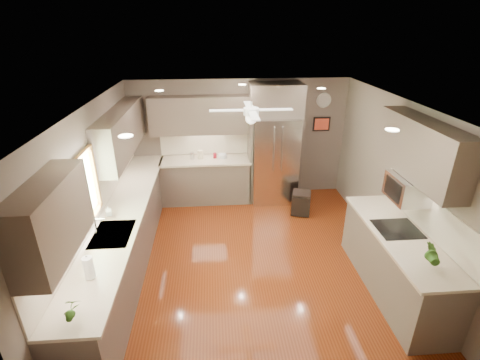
{
  "coord_description": "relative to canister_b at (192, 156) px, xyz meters",
  "views": [
    {
      "loc": [
        -0.55,
        -4.54,
        3.5
      ],
      "look_at": [
        -0.13,
        0.6,
        1.16
      ],
      "focal_mm": 26.0,
      "sensor_mm": 36.0,
      "label": 1
    }
  ],
  "objects": [
    {
      "name": "floor",
      "position": [
        0.99,
        -2.22,
        -1.01
      ],
      "size": [
        5.0,
        5.0,
        0.0
      ],
      "primitive_type": "plane",
      "color": "#531E0B",
      "rests_on": "ground"
    },
    {
      "name": "ceiling",
      "position": [
        0.99,
        -2.22,
        1.49
      ],
      "size": [
        5.0,
        5.0,
        0.0
      ],
      "primitive_type": "plane",
      "rotation": [
        3.14,
        0.0,
        0.0
      ],
      "color": "white",
      "rests_on": "ground"
    },
    {
      "name": "wall_back",
      "position": [
        0.99,
        0.28,
        0.24
      ],
      "size": [
        4.5,
        0.0,
        4.5
      ],
      "primitive_type": "plane",
      "rotation": [
        1.57,
        0.0,
        0.0
      ],
      "color": "#64574C",
      "rests_on": "ground"
    },
    {
      "name": "wall_front",
      "position": [
        0.99,
        -4.72,
        0.24
      ],
      "size": [
        4.5,
        0.0,
        4.5
      ],
      "primitive_type": "plane",
      "rotation": [
        -1.57,
        0.0,
        0.0
      ],
      "color": "#64574C",
      "rests_on": "ground"
    },
    {
      "name": "wall_left",
      "position": [
        -1.26,
        -2.22,
        0.24
      ],
      "size": [
        0.0,
        5.0,
        5.0
      ],
      "primitive_type": "plane",
      "rotation": [
        1.57,
        0.0,
        1.57
      ],
      "color": "#64574C",
      "rests_on": "ground"
    },
    {
      "name": "wall_right",
      "position": [
        3.24,
        -2.22,
        0.24
      ],
      "size": [
        0.0,
        5.0,
        5.0
      ],
      "primitive_type": "plane",
      "rotation": [
        1.57,
        0.0,
        -1.57
      ],
      "color": "#64574C",
      "rests_on": "ground"
    },
    {
      "name": "canister_b",
      "position": [
        0.0,
        0.0,
        0.0
      ],
      "size": [
        0.12,
        0.12,
        0.15
      ],
      "primitive_type": "cylinder",
      "rotation": [
        0.0,
        0.0,
        0.28
      ],
      "color": "silver",
      "rests_on": "back_run"
    },
    {
      "name": "canister_c",
      "position": [
        0.17,
        0.01,
        0.02
      ],
      "size": [
        0.14,
        0.14,
        0.18
      ],
      "primitive_type": "cylinder",
      "rotation": [
        0.0,
        0.0,
        -0.25
      ],
      "color": "#C6B895",
      "rests_on": "back_run"
    },
    {
      "name": "canister_d",
      "position": [
        0.47,
        0.01,
        -0.01
      ],
      "size": [
        0.08,
        0.08,
        0.11
      ],
      "primitive_type": "cylinder",
      "rotation": [
        0.0,
        0.0,
        -0.07
      ],
      "color": "maroon",
      "rests_on": "back_run"
    },
    {
      "name": "soap_bottle",
      "position": [
        -1.08,
        -2.27,
        0.02
      ],
      "size": [
        0.1,
        0.1,
        0.17
      ],
      "primitive_type": "imported",
      "rotation": [
        0.0,
        0.0,
        0.34
      ],
      "color": "white",
      "rests_on": "left_run"
    },
    {
      "name": "potted_plant_left",
      "position": [
        -0.94,
        -4.2,
        0.07
      ],
      "size": [
        0.16,
        0.13,
        0.28
      ],
      "primitive_type": "imported",
      "rotation": [
        0.0,
        0.0,
        0.18
      ],
      "color": "#2B5518",
      "rests_on": "left_run"
    },
    {
      "name": "potted_plant_right",
      "position": [
        2.89,
        -3.7,
        0.09
      ],
      "size": [
        0.2,
        0.18,
        0.32
      ],
      "primitive_type": "imported",
      "rotation": [
        0.0,
        0.0,
        -0.21
      ],
      "color": "#2B5518",
      "rests_on": "right_run"
    },
    {
      "name": "bowl",
      "position": [
        0.62,
        -0.03,
        -0.05
      ],
      "size": [
        0.23,
        0.23,
        0.05
      ],
      "primitive_type": "imported",
      "rotation": [
        0.0,
        0.0,
        -0.17
      ],
      "color": "#C6B895",
      "rests_on": "back_run"
    },
    {
      "name": "left_run",
      "position": [
        -0.96,
        -2.07,
        -0.53
      ],
      "size": [
        0.65,
        4.7,
        1.45
      ],
      "color": "brown",
      "rests_on": "ground"
    },
    {
      "name": "back_run",
      "position": [
        0.27,
        -0.01,
        -0.53
      ],
      "size": [
        1.85,
        0.65,
        1.45
      ],
      "color": "brown",
      "rests_on": "ground"
    },
    {
      "name": "uppers",
      "position": [
        0.25,
        -1.51,
        0.86
      ],
      "size": [
        4.5,
        4.7,
        0.95
      ],
      "color": "brown",
      "rests_on": "wall_left"
    },
    {
      "name": "window",
      "position": [
        -1.23,
        -2.72,
        0.54
      ],
      "size": [
        0.05,
        1.12,
        0.92
      ],
      "color": "#BFF2B2",
      "rests_on": "wall_left"
    },
    {
      "name": "sink",
      "position": [
        -0.94,
        -2.72,
        -0.1
      ],
      "size": [
        0.5,
        0.7,
        0.32
      ],
      "color": "silver",
      "rests_on": "left_run"
    },
    {
      "name": "refrigerator",
      "position": [
        1.69,
        -0.06,
        0.18
      ],
      "size": [
        1.06,
        0.75,
        2.45
      ],
      "color": "silver",
      "rests_on": "ground"
    },
    {
      "name": "right_run",
      "position": [
        2.92,
        -3.02,
        -0.53
      ],
      "size": [
        0.7,
        2.2,
        1.45
      ],
      "color": "brown",
      "rests_on": "ground"
    },
    {
      "name": "microwave",
      "position": [
        3.02,
        -2.77,
        0.47
      ],
      "size": [
        0.43,
        0.55,
        0.34
      ],
      "color": "silver",
      "rests_on": "wall_right"
    },
    {
      "name": "ceiling_fan",
      "position": [
        0.99,
        -1.92,
        1.32
      ],
      "size": [
        1.18,
        1.18,
        0.32
      ],
      "color": "white",
      "rests_on": "ceiling"
    },
    {
      "name": "recessed_lights",
      "position": [
        0.95,
        -1.82,
        1.48
      ],
      "size": [
        2.84,
        3.14,
        0.01
      ],
      "color": "white",
      "rests_on": "ceiling"
    },
    {
      "name": "wall_clock",
      "position": [
        2.74,
        0.26,
        1.04
      ],
      "size": [
        0.3,
        0.03,
        0.3
      ],
      "color": "white",
      "rests_on": "wall_back"
    },
    {
      "name": "framed_print",
      "position": [
        2.74,
        0.26,
        0.54
      ],
      "size": [
        0.36,
        0.03,
        0.3
      ],
      "color": "black",
      "rests_on": "wall_back"
    },
    {
      "name": "stool",
      "position": [
        2.14,
        -0.78,
        -0.77
      ],
      "size": [
        0.45,
        0.45,
        0.45
      ],
      "color": "black",
      "rests_on": "ground"
    },
    {
      "name": "paper_towel",
      "position": [
        -0.95,
        -3.6,
        0.07
      ],
      "size": [
        0.11,
        0.11,
        0.28
      ],
      "color": "white",
      "rests_on": "left_run"
    }
  ]
}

